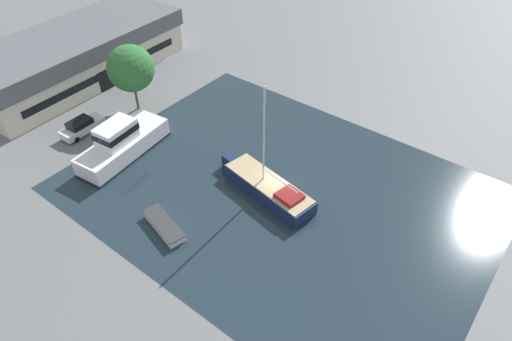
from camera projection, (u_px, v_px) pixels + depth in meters
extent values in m
plane|color=slate|center=(280.00, 191.00, 40.45)|extent=(440.00, 440.00, 0.00)
cube|color=#1E2D38|center=(280.00, 191.00, 40.45)|extent=(26.78, 35.62, 0.01)
cube|color=beige|center=(78.00, 63.00, 55.08)|extent=(25.75, 11.18, 3.52)
cube|color=#565B60|center=(72.00, 41.00, 53.29)|extent=(26.52, 11.52, 1.99)
cube|color=black|center=(107.00, 79.00, 53.12)|extent=(2.40, 0.14, 2.46)
cube|color=black|center=(106.00, 74.00, 52.66)|extent=(21.59, 0.78, 0.88)
cylinder|color=brown|center=(136.00, 96.00, 49.65)|extent=(0.26, 0.26, 3.07)
sphere|color=#2D6B33|center=(131.00, 68.00, 47.45)|extent=(4.93, 4.93, 4.93)
cube|color=silver|center=(82.00, 127.00, 46.76)|extent=(4.68, 1.92, 0.74)
cube|color=black|center=(79.00, 123.00, 46.22)|extent=(2.46, 1.63, 0.57)
cube|color=black|center=(89.00, 118.00, 46.98)|extent=(0.09, 1.40, 0.46)
cylinder|color=black|center=(90.00, 121.00, 48.21)|extent=(0.61, 0.22, 0.60)
cylinder|color=black|center=(99.00, 126.00, 47.52)|extent=(0.61, 0.22, 0.60)
cylinder|color=black|center=(67.00, 134.00, 46.45)|extent=(0.61, 0.22, 0.60)
cylinder|color=black|center=(77.00, 140.00, 45.76)|extent=(0.61, 0.22, 0.60)
cube|color=#19234C|center=(268.00, 189.00, 39.76)|extent=(4.15, 9.37, 1.27)
cube|color=#19234C|center=(231.00, 161.00, 42.63)|extent=(1.38, 1.38, 1.27)
cube|color=tan|center=(269.00, 183.00, 39.32)|extent=(3.98, 8.99, 0.08)
cylinder|color=silver|center=(264.00, 136.00, 36.70)|extent=(0.16, 0.16, 9.16)
cylinder|color=silver|center=(280.00, 181.00, 37.82)|extent=(0.81, 4.03, 0.12)
cube|color=maroon|center=(289.00, 196.00, 37.80)|extent=(2.17, 2.28, 0.30)
cube|color=white|center=(124.00, 147.00, 43.81)|extent=(9.99, 4.25, 1.88)
cube|color=black|center=(125.00, 153.00, 44.33)|extent=(10.09, 4.33, 0.18)
cube|color=white|center=(116.00, 133.00, 42.26)|extent=(3.92, 2.69, 1.92)
cube|color=black|center=(116.00, 131.00, 42.13)|extent=(4.00, 2.76, 0.61)
cube|color=silver|center=(164.00, 226.00, 36.86)|extent=(2.42, 4.61, 0.61)
cube|color=#333338|center=(164.00, 223.00, 36.64)|extent=(2.55, 4.80, 0.08)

